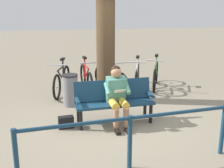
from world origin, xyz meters
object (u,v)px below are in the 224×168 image
at_px(tree_trunk, 105,16).
at_px(bicycle_red, 111,79).
at_px(bicycle_black, 137,78).
at_px(litter_bin, 70,90).
at_px(bicycle_orange, 156,76).
at_px(bicycle_blue, 62,81).
at_px(bicycle_green, 86,79).
at_px(handbag, 66,122).
at_px(bench, 114,98).
at_px(person_reading, 117,93).

height_order(tree_trunk, bicycle_red, tree_trunk).
bearing_deg(bicycle_black, litter_bin, -46.45).
bearing_deg(tree_trunk, bicycle_orange, -152.91).
bearing_deg(bicycle_blue, bicycle_black, 103.68).
xyz_separation_m(bicycle_orange, bicycle_blue, (2.64, 0.08, 0.00)).
distance_m(bicycle_red, bicycle_green, 0.68).
bearing_deg(handbag, tree_trunk, -123.96).
bearing_deg(litter_bin, bicycle_blue, -79.45).
distance_m(bicycle_black, bicycle_green, 1.41).
bearing_deg(bicycle_green, bicycle_black, 78.60).
bearing_deg(bicycle_blue, handbag, 15.90).
bearing_deg(bicycle_orange, bicycle_green, -68.84).
height_order(bicycle_green, bicycle_blue, same).
relative_size(bench, bicycle_black, 1.01).
relative_size(person_reading, bicycle_blue, 0.73).
xyz_separation_m(bench, bicycle_orange, (-1.63, -2.21, -0.15)).
bearing_deg(bench, handbag, 4.66).
distance_m(bench, bicycle_green, 2.26).
bearing_deg(tree_trunk, handbag, 56.04).
height_order(person_reading, bicycle_blue, person_reading).
xyz_separation_m(tree_trunk, bicycle_blue, (1.08, -0.72, -1.71)).
relative_size(person_reading, litter_bin, 1.58).
bearing_deg(bicycle_green, litter_bin, -29.53).
bearing_deg(bicycle_black, bicycle_blue, -74.02).
xyz_separation_m(litter_bin, bicycle_orange, (-2.46, -1.05, -0.02)).
bearing_deg(bicycle_red, person_reading, -29.39).
distance_m(bench, tree_trunk, 2.10).
distance_m(bicycle_orange, bicycle_red, 1.35).
height_order(bicycle_orange, bicycle_red, same).
distance_m(litter_bin, bicycle_black, 2.10).
bearing_deg(tree_trunk, person_reading, 89.01).
height_order(person_reading, tree_trunk, tree_trunk).
bearing_deg(bicycle_orange, bench, -14.81).
distance_m(bicycle_green, bicycle_blue, 0.67).
xyz_separation_m(handbag, bicycle_blue, (0.03, -2.28, 0.24)).
bearing_deg(litter_bin, person_reading, 123.38).
height_order(handbag, bicycle_green, bicycle_green).
relative_size(handbag, bicycle_red, 0.19).
bearing_deg(litter_bin, handbag, 83.31).
bearing_deg(bicycle_green, handbag, -20.26).
height_order(person_reading, bicycle_black, person_reading).
bearing_deg(bicycle_blue, bicycle_red, 100.53).
distance_m(litter_bin, bicycle_green, 1.17).
distance_m(handbag, bicycle_orange, 3.53).
bearing_deg(bicycle_blue, bench, 40.57).
bearing_deg(litter_bin, bicycle_green, -114.23).
xyz_separation_m(handbag, bicycle_orange, (-2.62, -2.36, 0.24)).
xyz_separation_m(person_reading, handbag, (1.02, -0.01, -0.54)).
height_order(handbag, tree_trunk, tree_trunk).
relative_size(handbag, bicycle_green, 0.18).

